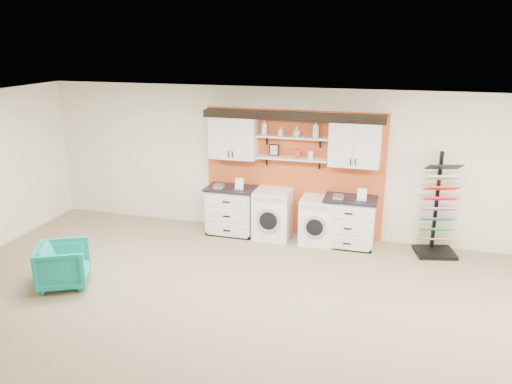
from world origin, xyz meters
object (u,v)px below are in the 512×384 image
(dryer, at_px, (318,220))
(washer, at_px, (273,214))
(base_cabinet_left, at_px, (232,210))
(sample_rack, at_px, (437,224))
(armchair, at_px, (63,265))
(base_cabinet_right, at_px, (350,222))

(dryer, bearing_deg, washer, 180.00)
(base_cabinet_left, relative_size, sample_rack, 0.52)
(base_cabinet_left, height_order, sample_rack, sample_rack)
(armchair, bearing_deg, base_cabinet_right, -83.19)
(sample_rack, bearing_deg, washer, 167.65)
(sample_rack, height_order, armchair, sample_rack)
(washer, xyz_separation_m, dryer, (0.86, 0.00, -0.04))
(base_cabinet_right, height_order, washer, washer)
(washer, height_order, armchair, washer)
(base_cabinet_left, bearing_deg, sample_rack, 0.57)
(base_cabinet_right, xyz_separation_m, washer, (-1.44, -0.00, 0.01))
(armchair, bearing_deg, sample_rack, -90.70)
(base_cabinet_left, relative_size, armchair, 1.29)
(base_cabinet_right, bearing_deg, armchair, -145.83)
(dryer, bearing_deg, base_cabinet_right, 0.33)
(washer, relative_size, sample_rack, 0.51)
(dryer, bearing_deg, sample_rack, 1.12)
(washer, distance_m, dryer, 0.86)
(dryer, relative_size, sample_rack, 0.47)
(washer, relative_size, dryer, 1.09)
(sample_rack, bearing_deg, dryer, 167.97)
(washer, height_order, dryer, washer)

